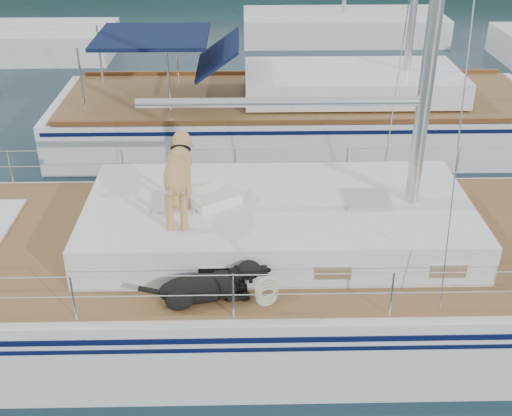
{
  "coord_description": "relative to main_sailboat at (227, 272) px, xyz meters",
  "views": [
    {
      "loc": [
        0.33,
        -7.63,
        5.88
      ],
      "look_at": [
        0.5,
        0.2,
        1.6
      ],
      "focal_mm": 45.0,
      "sensor_mm": 36.0,
      "label": 1
    }
  ],
  "objects": [
    {
      "name": "main_sailboat",
      "position": [
        0.0,
        0.0,
        0.0
      ],
      "size": [
        12.0,
        3.8,
        14.01
      ],
      "color": "white",
      "rests_on": "ground"
    },
    {
      "name": "bg_boat_center",
      "position": [
        3.91,
        16.01,
        -0.23
      ],
      "size": [
        7.2,
        3.0,
        11.65
      ],
      "color": "white",
      "rests_on": "ground"
    },
    {
      "name": "ground",
      "position": [
        -0.09,
        0.01,
        -0.68
      ],
      "size": [
        120.0,
        120.0,
        0.0
      ],
      "primitive_type": "plane",
      "color": "black",
      "rests_on": "ground"
    },
    {
      "name": "neighbor_sailboat",
      "position": [
        1.62,
        6.33,
        -0.05
      ],
      "size": [
        11.0,
        3.5,
        13.3
      ],
      "color": "white",
      "rests_on": "ground"
    }
  ]
}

